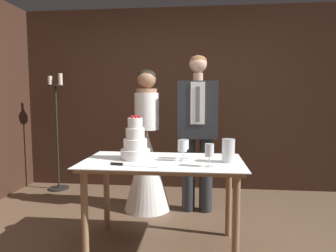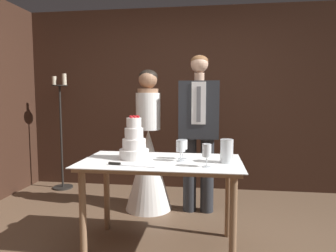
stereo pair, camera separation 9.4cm
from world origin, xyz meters
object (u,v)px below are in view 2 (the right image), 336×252
at_px(wine_glass_middle, 183,145).
at_px(hurricane_candle, 227,151).
at_px(cake_knife, 122,164).
at_px(wine_glass_far, 207,152).
at_px(candle_stand, 61,136).
at_px(cake_table, 161,171).
at_px(wine_glass_near, 181,146).
at_px(bride, 148,158).
at_px(groom, 199,126).
at_px(tiered_cake, 134,144).

height_order(wine_glass_middle, hurricane_candle, hurricane_candle).
height_order(cake_knife, wine_glass_far, wine_glass_far).
bearing_deg(candle_stand, wine_glass_middle, -37.25).
bearing_deg(wine_glass_middle, cake_table, -153.36).
bearing_deg(wine_glass_near, bride, 117.28).
distance_m(cake_table, cake_knife, 0.37).
xyz_separation_m(wine_glass_middle, hurricane_candle, (0.37, -0.10, -0.03)).
distance_m(wine_glass_near, hurricane_candle, 0.38).
height_order(cake_knife, wine_glass_middle, wine_glass_middle).
xyz_separation_m(wine_glass_middle, bride, (-0.47, 0.79, -0.29)).
bearing_deg(wine_glass_middle, hurricane_candle, -14.81).
bearing_deg(wine_glass_near, groom, 82.19).
distance_m(groom, candle_stand, 2.07).
bearing_deg(hurricane_candle, cake_table, 179.02).
xyz_separation_m(cake_table, tiered_cake, (-0.25, 0.04, 0.23)).
bearing_deg(cake_table, groom, 71.82).
bearing_deg(hurricane_candle, candle_stand, 145.88).
bearing_deg(candle_stand, groom, -17.41).
bearing_deg(candle_stand, cake_knife, -50.83).
relative_size(cake_knife, candle_stand, 0.24).
distance_m(wine_glass_near, bride, 1.04).
relative_size(tiered_cake, wine_glass_far, 2.11).
distance_m(wine_glass_middle, candle_stand, 2.33).
xyz_separation_m(cake_table, cake_knife, (-0.27, -0.22, 0.10)).
distance_m(cake_knife, wine_glass_middle, 0.56).
relative_size(tiered_cake, groom, 0.22).
bearing_deg(cake_table, bride, 108.17).
bearing_deg(groom, cake_knife, -117.01).
distance_m(cake_knife, wine_glass_near, 0.51).
distance_m(cake_knife, wine_glass_far, 0.67).
relative_size(bride, groom, 0.92).
bearing_deg(cake_table, cake_knife, -140.75).
relative_size(tiered_cake, wine_glass_middle, 2.23).
relative_size(hurricane_candle, candle_stand, 0.12).
relative_size(cake_knife, wine_glass_middle, 2.28).
xyz_separation_m(wine_glass_middle, groom, (0.11, 0.79, 0.10)).
bearing_deg(cake_table, candle_stand, 138.21).
xyz_separation_m(tiered_cake, wine_glass_middle, (0.42, 0.05, -0.01)).
bearing_deg(wine_glass_far, groom, 95.19).
height_order(tiered_cake, wine_glass_far, tiered_cake).
xyz_separation_m(wine_glass_far, groom, (-0.10, 1.07, 0.09)).
bearing_deg(bride, groom, -0.07).
height_order(wine_glass_near, hurricane_candle, hurricane_candle).
bearing_deg(wine_glass_near, tiered_cake, 173.32).
bearing_deg(wine_glass_middle, tiered_cake, -173.90).
relative_size(cake_knife, groom, 0.22).
relative_size(cake_knife, wine_glass_near, 2.17).
bearing_deg(wine_glass_far, cake_table, 154.10).
xyz_separation_m(wine_glass_far, candle_stand, (-2.06, 1.69, -0.13)).
relative_size(cake_table, wine_glass_near, 7.58).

